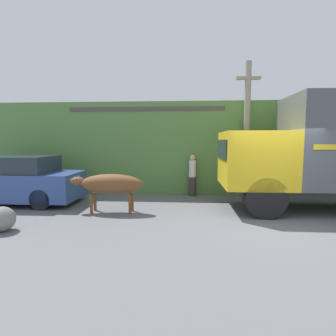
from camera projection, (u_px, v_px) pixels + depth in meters
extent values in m
plane|color=slate|center=(275.00, 223.00, 6.97)|extent=(60.00, 60.00, 0.00)
cube|color=#568442|center=(235.00, 147.00, 12.83)|extent=(32.00, 5.15, 3.72)
cube|color=#C6B793|center=(151.00, 152.00, 11.87)|extent=(5.89, 2.40, 3.35)
cube|color=#4C4742|center=(150.00, 112.00, 11.68)|extent=(6.19, 2.70, 0.16)
cube|color=#2D2D2D|center=(330.00, 189.00, 8.09)|extent=(6.09, 1.77, 0.18)
cube|color=gold|center=(254.00, 159.00, 8.15)|extent=(1.99, 2.21, 1.69)
cube|color=#232D38|center=(222.00, 149.00, 8.18)|extent=(0.04, 1.88, 0.59)
cylinder|color=black|center=(265.00, 197.00, 7.39)|extent=(1.17, 0.49, 1.17)
ellipsoid|color=brown|center=(112.00, 184.00, 7.90)|extent=(1.90, 0.60, 0.60)
ellipsoid|color=brown|center=(77.00, 181.00, 7.97)|extent=(0.45, 0.26, 0.26)
cone|color=#B7AD93|center=(76.00, 177.00, 7.85)|extent=(0.06, 0.06, 0.11)
cone|color=#B7AD93|center=(79.00, 176.00, 8.05)|extent=(0.06, 0.06, 0.11)
cylinder|color=brown|center=(91.00, 204.00, 7.84)|extent=(0.09, 0.09, 0.58)
cylinder|color=brown|center=(95.00, 201.00, 8.17)|extent=(0.09, 0.09, 0.58)
cylinder|color=brown|center=(130.00, 205.00, 7.76)|extent=(0.09, 0.09, 0.58)
cylinder|color=brown|center=(132.00, 202.00, 8.09)|extent=(0.09, 0.09, 0.58)
cube|color=#334C8C|center=(13.00, 185.00, 9.08)|extent=(4.57, 1.78, 0.91)
cube|color=#232D38|center=(15.00, 164.00, 8.99)|extent=(2.51, 1.64, 0.56)
cylinder|color=black|center=(41.00, 199.00, 8.27)|extent=(0.66, 0.28, 0.66)
cube|color=#38332D|center=(192.00, 186.00, 10.31)|extent=(0.28, 0.24, 0.76)
cylinder|color=silver|center=(192.00, 169.00, 10.23)|extent=(0.37, 0.37, 0.66)
sphere|color=#DBB28E|center=(193.00, 157.00, 10.19)|extent=(0.22, 0.22, 0.22)
cylinder|color=gray|center=(247.00, 131.00, 9.87)|extent=(0.23, 0.23, 5.09)
cube|color=gray|center=(248.00, 78.00, 9.67)|extent=(0.90, 0.18, 0.10)
sphere|color=gray|center=(2.00, 219.00, 6.28)|extent=(0.60, 0.60, 0.60)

